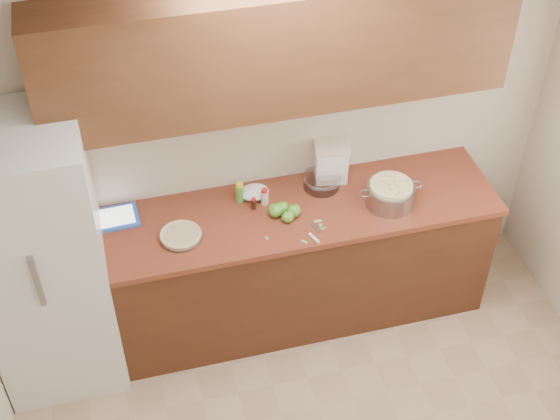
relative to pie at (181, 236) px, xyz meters
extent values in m
plane|color=silver|center=(0.65, -1.40, 1.66)|extent=(3.60, 3.60, 0.00)
plane|color=beige|center=(0.65, 0.40, 0.36)|extent=(3.60, 0.00, 3.60)
cube|color=#492514|center=(0.65, 0.08, -0.50)|extent=(2.60, 0.65, 0.88)
cube|color=brown|center=(0.65, 0.08, -0.04)|extent=(2.64, 0.68, 0.04)
cube|color=brown|center=(0.65, 0.23, 1.01)|extent=(2.60, 0.34, 0.70)
cube|color=silver|center=(-0.79, 0.04, -0.04)|extent=(0.70, 0.70, 1.80)
cylinder|color=silver|center=(0.00, 0.00, 0.00)|extent=(0.25, 0.25, 0.03)
cylinder|color=beige|center=(0.00, 0.00, 0.00)|extent=(0.23, 0.23, 0.03)
torus|color=beige|center=(0.00, 0.00, 0.01)|extent=(0.24, 0.24, 0.02)
cylinder|color=gray|center=(1.29, -0.01, 0.04)|extent=(0.30, 0.30, 0.13)
torus|color=gray|center=(1.12, -0.01, 0.09)|extent=(0.07, 0.07, 0.01)
torus|color=gray|center=(1.45, -0.01, 0.09)|extent=(0.07, 0.07, 0.01)
cylinder|color=#F8E5A7|center=(1.29, -0.01, 0.06)|extent=(0.26, 0.26, 0.14)
cube|color=white|center=(1.01, 0.33, 0.10)|extent=(0.23, 0.23, 0.24)
cube|color=#F2E2C2|center=(1.01, 0.33, 0.23)|extent=(0.25, 0.25, 0.02)
cube|color=blue|center=(-0.36, 0.26, -0.01)|extent=(0.29, 0.22, 0.02)
cube|color=white|center=(-0.36, 0.26, 0.00)|extent=(0.24, 0.18, 0.00)
cube|color=gray|center=(0.78, -0.11, -0.02)|extent=(0.05, 0.10, 0.00)
cylinder|color=white|center=(0.75, -0.20, -0.01)|extent=(0.05, 0.09, 0.02)
cylinder|color=#4C8C38|center=(0.40, 0.24, 0.04)|extent=(0.05, 0.05, 0.12)
cylinder|color=yellow|center=(0.40, 0.24, 0.11)|extent=(0.04, 0.04, 0.02)
cylinder|color=beige|center=(0.55, 0.18, 0.03)|extent=(0.05, 0.05, 0.09)
cylinder|color=red|center=(0.55, 0.18, 0.08)|extent=(0.04, 0.04, 0.02)
cylinder|color=black|center=(0.47, 0.15, 0.01)|extent=(0.03, 0.03, 0.07)
cylinder|color=red|center=(0.47, 0.15, 0.06)|extent=(0.03, 0.03, 0.01)
cylinder|color=silver|center=(0.93, 0.24, 0.02)|extent=(0.23, 0.23, 0.08)
torus|color=silver|center=(0.93, 0.24, 0.06)|extent=(0.24, 0.24, 0.01)
ellipsoid|color=white|center=(0.50, 0.25, 0.02)|extent=(0.21, 0.18, 0.08)
sphere|color=#519B2A|center=(0.58, 0.05, 0.02)|extent=(0.09, 0.09, 0.09)
cylinder|color=#3F2D19|center=(0.58, 0.05, 0.07)|extent=(0.01, 0.01, 0.01)
sphere|color=#519B2A|center=(0.63, 0.07, 0.02)|extent=(0.08, 0.08, 0.08)
cylinder|color=#3F2D19|center=(0.63, 0.07, 0.06)|extent=(0.01, 0.01, 0.01)
sphere|color=#519B2A|center=(0.64, -0.02, 0.02)|extent=(0.07, 0.07, 0.07)
cylinder|color=#3F2D19|center=(0.64, -0.02, 0.06)|extent=(0.01, 0.01, 0.01)
sphere|color=#519B2A|center=(0.69, 0.02, 0.02)|extent=(0.08, 0.08, 0.08)
cylinder|color=#3F2D19|center=(0.69, 0.02, 0.07)|extent=(0.01, 0.01, 0.01)
cube|color=#82B658|center=(0.82, -0.11, -0.02)|extent=(0.02, 0.05, 0.00)
cube|color=#82B658|center=(0.63, 0.04, -0.02)|extent=(0.04, 0.05, 0.00)
cube|color=#82B658|center=(0.82, -0.06, -0.02)|extent=(0.05, 0.02, 0.00)
cube|color=#82B658|center=(0.49, -0.13, -0.02)|extent=(0.01, 0.03, 0.00)
cube|color=#82B658|center=(0.69, -0.21, -0.02)|extent=(0.04, 0.04, 0.00)
cube|color=#82B658|center=(0.83, -0.12, -0.02)|extent=(0.03, 0.03, 0.00)
camera|label=1|loc=(-0.26, -3.31, 3.14)|focal=50.00mm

